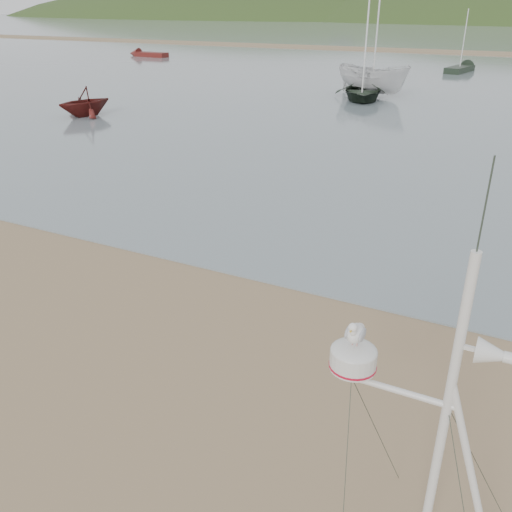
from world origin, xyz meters
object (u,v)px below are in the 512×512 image
at_px(mast_rig, 426,488).
at_px(boat_dark, 365,60).
at_px(dinghy_red_far, 143,54).
at_px(boat_white, 375,53).
at_px(sailboat_dark_mid, 465,68).
at_px(boat_red, 83,88).

xyz_separation_m(mast_rig, boat_dark, (-9.80, 30.18, 1.35)).
bearing_deg(dinghy_red_far, boat_white, -27.96).
bearing_deg(mast_rig, sailboat_dark_mid, 97.17).
bearing_deg(boat_white, boat_dark, -163.68).
distance_m(boat_white, dinghy_red_far, 36.24).
bearing_deg(boat_red, dinghy_red_far, 140.05).
bearing_deg(boat_red, sailboat_dark_mid, 81.81).
relative_size(boat_red, dinghy_red_far, 0.55).
bearing_deg(sailboat_dark_mid, dinghy_red_far, -178.11).
height_order(boat_white, dinghy_red_far, boat_white).
height_order(mast_rig, dinghy_red_far, mast_rig).
height_order(boat_red, sailboat_dark_mid, sailboat_dark_mid).
xyz_separation_m(boat_dark, sailboat_dark_mid, (3.47, 20.14, -2.15)).
height_order(boat_red, dinghy_red_far, boat_red).
relative_size(boat_red, boat_white, 0.55).
bearing_deg(dinghy_red_far, mast_rig, -49.70).
height_order(mast_rig, sailboat_dark_mid, sailboat_dark_mid).
bearing_deg(boat_dark, boat_white, 70.33).
relative_size(mast_rig, dinghy_red_far, 0.85).
bearing_deg(sailboat_dark_mid, boat_white, -100.64).
relative_size(boat_dark, sailboat_dark_mid, 0.84).
bearing_deg(sailboat_dark_mid, boat_red, -115.31).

